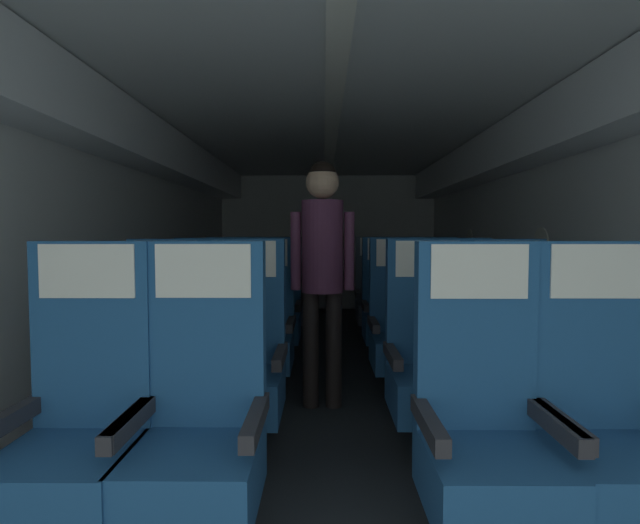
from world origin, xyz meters
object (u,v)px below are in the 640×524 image
seat_b_right_aisle (510,363)px  seat_b_right_window (430,363)px  seat_a_right_window (485,432)px  seat_a_left_aisle (199,429)px  seat_d_right_window (388,311)px  seat_e_left_window (244,298)px  seat_a_left_window (79,430)px  seat_d_left_window (228,311)px  flight_attendant (322,256)px  seat_e_right_window (377,298)px  seat_b_left_window (163,362)px  seat_a_right_aisle (608,431)px  seat_c_right_aisle (464,330)px  seat_d_left_aisle (276,311)px  seat_c_left_aisle (263,330)px  seat_c_right_window (402,330)px  seat_d_right_aisle (435,311)px  seat_c_left_window (202,330)px  seat_e_right_aisle (416,298)px  seat_b_left_aisle (242,363)px  seat_e_left_aisle (284,298)px

seat_b_right_aisle → seat_b_right_window: (-0.44, 0.00, 0.00)m
seat_a_right_window → seat_b_right_window: size_ratio=1.00×
seat_a_left_aisle → seat_a_right_window: size_ratio=1.00×
seat_d_right_window → seat_e_left_window: same height
seat_a_left_window → seat_d_left_window: bearing=90.0°
seat_a_left_window → flight_attendant: bearing=61.6°
seat_e_right_window → seat_b_left_window: bearing=-117.9°
seat_a_right_aisle → seat_c_right_aisle: (0.01, 1.85, 0.00)m
seat_d_left_aisle → seat_a_left_window: bearing=-99.0°
seat_c_left_aisle → seat_d_left_window: (-0.43, 0.91, 0.00)m
seat_e_right_window → flight_attendant: flight_attendant is taller
seat_a_left_window → seat_a_right_aisle: 1.89m
seat_a_left_window → seat_d_left_aisle: (0.44, 2.77, 0.00)m
seat_c_right_aisle → flight_attendant: bearing=-166.5°
seat_c_right_window → seat_d_right_window: (0.02, 0.92, 0.00)m
seat_d_left_aisle → seat_e_left_window: (-0.44, 0.92, 0.00)m
seat_b_left_window → seat_c_right_window: 1.71m
seat_a_left_window → seat_b_right_aisle: (1.89, 0.93, 0.00)m
seat_d_right_aisle → seat_e_left_window: 2.10m
seat_c_right_aisle → seat_c_right_window: size_ratio=1.00×
seat_c_right_window → seat_e_right_window: size_ratio=1.00×
seat_a_left_window → seat_c_left_window: (-0.01, 1.83, 0.00)m
seat_a_left_window → seat_d_right_window: size_ratio=1.00×
seat_d_right_window → seat_e_left_window: size_ratio=1.00×
seat_b_right_window → seat_a_left_window: bearing=-147.4°
seat_b_right_aisle → seat_a_left_window: bearing=-153.8°
seat_e_right_aisle → seat_e_right_window: size_ratio=1.00×
seat_d_left_aisle → seat_a_right_window: bearing=-70.1°
seat_a_right_aisle → seat_b_right_window: 1.02m
seat_d_left_window → seat_e_right_aisle: (1.89, 0.92, 0.00)m
seat_c_right_aisle → seat_e_right_aisle: same height
seat_d_left_aisle → seat_e_right_aisle: same height
seat_b_left_window → seat_e_right_aisle: same height
seat_d_right_aisle → seat_e_left_window: size_ratio=1.00×
seat_a_left_aisle → seat_a_right_window: same height
seat_b_left_aisle → seat_c_right_window: (1.01, 0.93, 0.00)m
seat_c_left_window → seat_e_left_aisle: same height
seat_b_left_window → seat_b_right_window: bearing=-0.0°
seat_e_right_window → seat_a_right_aisle: bearing=-83.3°
seat_b_left_aisle → seat_d_left_aisle: bearing=89.9°
seat_c_right_aisle → seat_e_right_window: size_ratio=1.00×
seat_b_right_window → seat_d_right_window: size_ratio=1.00×
seat_a_left_aisle → seat_b_left_window: (-0.43, 0.92, 0.00)m
seat_a_left_window → seat_e_right_window: size_ratio=1.00×
seat_c_right_aisle → seat_c_right_window: same height
seat_a_right_window → seat_e_left_aisle: size_ratio=1.00×
seat_a_left_window → seat_e_right_aisle: 4.14m
flight_attendant → seat_d_left_window: bearing=145.7°
seat_b_right_window → seat_d_right_window: bearing=89.7°
seat_e_right_window → seat_a_left_aisle: bearing=-105.7°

